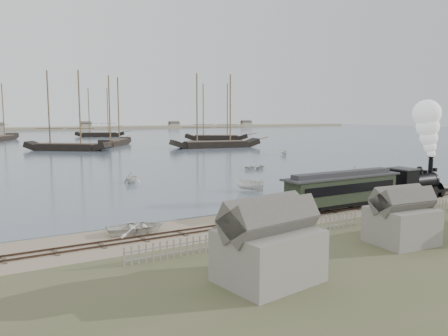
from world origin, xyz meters
TOP-DOWN VIEW (x-y plane):
  - ground at (0.00, 0.00)m, footprint 600.00×600.00m
  - harbor_water at (0.00, 170.00)m, footprint 600.00×336.00m
  - rail_track at (0.00, -2.00)m, footprint 120.00×1.80m
  - picket_fence_west at (-6.50, -7.00)m, footprint 19.00×0.10m
  - picket_fence_east at (12.50, -7.50)m, footprint 15.00×0.10m
  - shed_left at (-10.00, -13.00)m, footprint 5.00×4.00m
  - shed_mid at (2.00, -12.00)m, footprint 4.00×3.50m
  - far_spit at (0.00, 250.00)m, footprint 500.00×20.00m
  - locomotive at (18.72, -2.00)m, footprint 8.11×3.03m
  - passenger_coach at (6.50, -2.00)m, footprint 12.93×2.49m
  - beached_dinghy at (-12.94, -0.18)m, footprint 3.45×4.58m
  - rowboat_1 at (-5.51, 23.46)m, footprint 3.61×3.65m
  - rowboat_2 at (4.55, 10.70)m, footprint 3.69×3.32m
  - rowboat_3 at (16.64, 27.12)m, footprint 2.88×3.93m
  - rowboat_4 at (24.23, 13.21)m, footprint 3.42×3.54m
  - rowboat_5 at (36.61, 45.54)m, footprint 3.58×2.19m
  - schooner_2 at (-2.49, 82.77)m, footprint 19.78×17.21m
  - schooner_3 at (13.06, 94.01)m, footprint 13.71×15.77m
  - schooner_4 at (34.48, 72.69)m, footprint 25.37×9.81m
  - schooner_5 at (52.21, 103.89)m, footprint 21.18×16.72m
  - schooner_8 at (22.77, 149.15)m, footprint 19.66×11.35m

SIDE VIEW (x-z plane):
  - ground at x=0.00m, z-range 0.00..0.00m
  - picket_fence_west at x=-6.50m, z-range -0.60..0.60m
  - picket_fence_east at x=12.50m, z-range -0.60..0.60m
  - shed_left at x=-10.00m, z-range -2.05..2.05m
  - shed_mid at x=2.00m, z-range -1.80..1.80m
  - far_spit at x=0.00m, z-range -0.90..0.90m
  - harbor_water at x=0.00m, z-range 0.00..0.06m
  - rail_track at x=0.00m, z-range -0.04..0.12m
  - beached_dinghy at x=-12.94m, z-range 0.00..0.89m
  - rowboat_3 at x=16.64m, z-range 0.06..0.85m
  - rowboat_5 at x=36.61m, z-range 0.06..1.36m
  - rowboat_2 at x=4.55m, z-range 0.06..1.46m
  - rowboat_4 at x=24.23m, z-range 0.06..1.49m
  - rowboat_1 at x=-5.51m, z-range 0.06..1.51m
  - passenger_coach at x=6.50m, z-range 0.43..3.57m
  - locomotive at x=18.72m, z-range -0.40..9.71m
  - schooner_2 at x=-2.49m, z-range 0.06..20.06m
  - schooner_3 at x=13.06m, z-range 0.06..20.06m
  - schooner_4 at x=34.48m, z-range 0.06..20.06m
  - schooner_5 at x=52.21m, z-range 0.06..20.06m
  - schooner_8 at x=22.77m, z-range 0.06..20.06m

